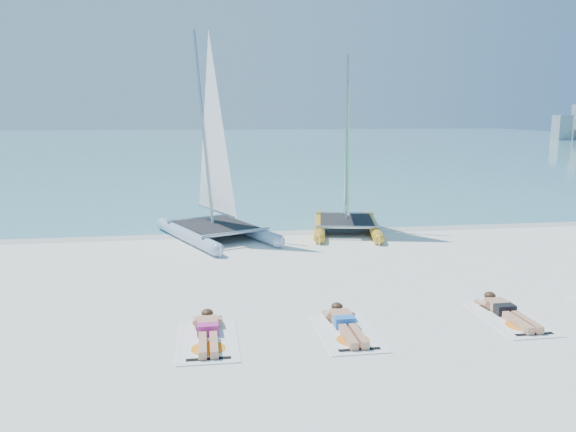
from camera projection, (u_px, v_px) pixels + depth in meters
name	position (u px, v px, depth m)	size (l,w,h in m)	color
ground	(331.00, 279.00, 13.03)	(140.00, 140.00, 0.00)	white
sea	(224.00, 142.00, 74.29)	(140.00, 115.00, 0.01)	#6BA8B3
wet_sand_strip	(293.00, 230.00, 18.38)	(140.00, 1.40, 0.01)	silver
catamaran_blue	(213.00, 174.00, 17.03)	(4.01, 5.31, 6.54)	#A3B9D7
catamaran_yellow	(347.00, 173.00, 18.42)	(2.92, 4.76, 5.91)	orange
towel_a	(208.00, 341.00, 9.45)	(1.00, 1.85, 0.02)	white
sunbather_a	(208.00, 330.00, 9.62)	(0.37, 1.73, 0.26)	#E0A675
towel_b	(348.00, 333.00, 9.80)	(1.00, 1.85, 0.02)	white
sunbather_b	(345.00, 323.00, 9.97)	(0.37, 1.73, 0.26)	#E0A675
towel_c	(511.00, 319.00, 10.43)	(1.00, 1.85, 0.02)	white
sunbather_c	(506.00, 310.00, 10.60)	(0.37, 1.73, 0.26)	#E0A675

